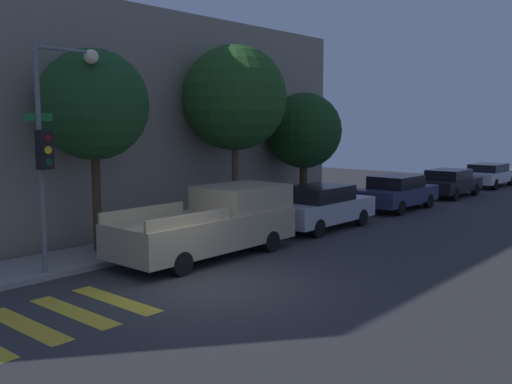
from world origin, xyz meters
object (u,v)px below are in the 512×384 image
object	(u,v)px
traffic_light_pole	(54,128)
sedan_near_corner	(320,206)
tree_midblock	(235,98)
tree_far_end	(304,131)
sedan_far_end	(449,182)
tree_near_corner	(93,105)
pickup_truck	(213,223)
sedan_tail_of_row	(489,174)
sedan_middle	(397,192)

from	to	relation	value
traffic_light_pole	sedan_near_corner	xyz separation A→B (m)	(9.15, -1.27, -2.75)
tree_midblock	tree_far_end	distance (m)	4.20
sedan_far_end	tree_near_corner	size ratio (longest dim) A/B	0.75
pickup_truck	tree_near_corner	bearing A→B (deg)	131.17
traffic_light_pole	sedan_near_corner	distance (m)	9.64
sedan_tail_of_row	tree_near_corner	size ratio (longest dim) A/B	0.81
tree_far_end	pickup_truck	bearing A→B (deg)	-162.28
traffic_light_pole	tree_far_end	world-z (taller)	traffic_light_pole
tree_midblock	tree_far_end	world-z (taller)	tree_midblock
sedan_tail_of_row	tree_far_end	world-z (taller)	tree_far_end
traffic_light_pole	sedan_tail_of_row	xyz separation A→B (m)	(26.11, -1.27, -2.83)
tree_midblock	tree_far_end	bearing A→B (deg)	0.00
sedan_near_corner	traffic_light_pole	bearing A→B (deg)	172.10
pickup_truck	tree_near_corner	xyz separation A→B (m)	(-2.11, 2.41, 3.21)
traffic_light_pole	sedan_near_corner	world-z (taller)	traffic_light_pole
tree_near_corner	tree_far_end	world-z (taller)	tree_near_corner
sedan_far_end	tree_near_corner	distance (m)	19.04
sedan_far_end	tree_midblock	size ratio (longest dim) A/B	0.67
sedan_near_corner	tree_near_corner	world-z (taller)	tree_near_corner
sedan_middle	sedan_tail_of_row	xyz separation A→B (m)	(11.27, 0.00, -0.05)
pickup_truck	sedan_near_corner	xyz separation A→B (m)	(5.22, -0.00, -0.14)
sedan_near_corner	tree_midblock	distance (m)	4.74
pickup_truck	sedan_far_end	world-z (taller)	pickup_truck
sedan_near_corner	sedan_tail_of_row	bearing A→B (deg)	0.00
pickup_truck	sedan_far_end	distance (m)	16.47
sedan_near_corner	tree_midblock	world-z (taller)	tree_midblock
pickup_truck	traffic_light_pole	bearing A→B (deg)	162.12
tree_near_corner	pickup_truck	bearing A→B (deg)	-48.83
sedan_near_corner	sedan_far_end	xyz separation A→B (m)	(11.26, 0.00, -0.07)
sedan_middle	sedan_far_end	bearing A→B (deg)	0.00
tree_midblock	sedan_near_corner	bearing A→B (deg)	-54.50
sedan_middle	sedan_tail_of_row	distance (m)	11.27
tree_midblock	pickup_truck	bearing A→B (deg)	-145.46
sedan_near_corner	tree_far_end	size ratio (longest dim) A/B	0.90
sedan_tail_of_row	tree_midblock	bearing A→B (deg)	172.65
sedan_far_end	sedan_near_corner	bearing A→B (deg)	180.00
sedan_tail_of_row	tree_midblock	xyz separation A→B (m)	(-18.68, 2.41, 3.78)
tree_near_corner	tree_midblock	world-z (taller)	tree_midblock
pickup_truck	sedan_tail_of_row	xyz separation A→B (m)	(22.17, -0.00, -0.22)
pickup_truck	sedan_tail_of_row	bearing A→B (deg)	-0.00
sedan_far_end	tree_near_corner	xyz separation A→B (m)	(-18.58, 2.41, 3.42)
pickup_truck	sedan_near_corner	distance (m)	5.22
sedan_tail_of_row	tree_midblock	distance (m)	19.21
sedan_far_end	sedan_middle	bearing A→B (deg)	180.00
sedan_near_corner	tree_far_end	bearing A→B (deg)	46.05
sedan_tail_of_row	sedan_near_corner	bearing A→B (deg)	180.00
sedan_middle	sedan_far_end	distance (m)	5.57
pickup_truck	tree_midblock	world-z (taller)	tree_midblock
pickup_truck	tree_near_corner	distance (m)	4.53
sedan_near_corner	tree_far_end	xyz separation A→B (m)	(2.32, 2.41, 2.54)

